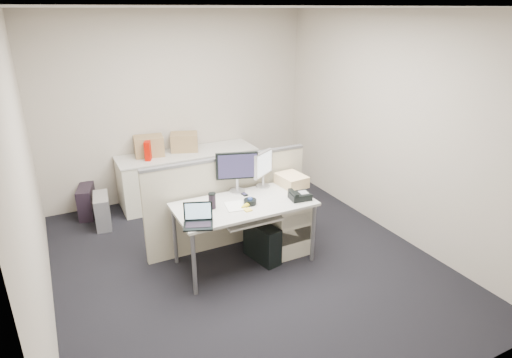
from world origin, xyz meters
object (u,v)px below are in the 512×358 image
desk (244,209)px  laptop (198,216)px  desk_phone (300,196)px  monitor_main (237,172)px

desk → laptop: 0.70m
laptop → desk_phone: laptop is taller
laptop → desk: bearing=45.4°
monitor_main → laptop: bearing=-121.3°
desk → desk_phone: bearing=-16.7°
desk_phone → desk: bearing=171.2°
monitor_main → laptop: size_ratio=1.68×
desk → desk_phone: 0.63m
desk → laptop: size_ratio=5.30×
monitor_main → laptop: 0.92m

